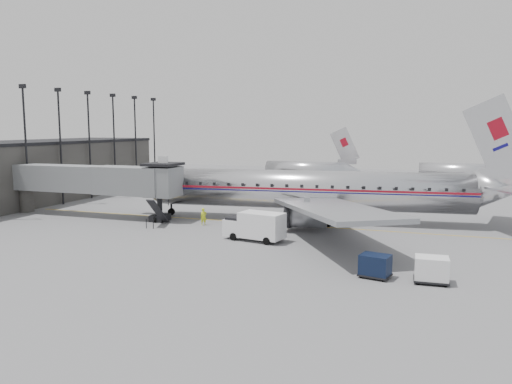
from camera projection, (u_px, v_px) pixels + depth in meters
ground at (226, 233)px, 48.26m from camera, size 160.00×160.00×0.00m
terminal at (23, 173)px, 67.98m from camera, size 12.00×46.00×8.00m
apron_line at (274, 224)px, 52.94m from camera, size 60.00×0.15×0.01m
jet_bridge at (102, 181)px, 56.48m from camera, size 21.00×6.20×7.10m
floodlight_masts at (75, 141)px, 68.15m from camera, size 0.90×42.25×15.25m
distant_aircraft_near at (307, 170)px, 87.91m from camera, size 16.39×3.20×10.26m
distant_aircraft_mid at (464, 172)px, 83.37m from camera, size 16.39×3.20×10.26m
airliner at (316, 190)px, 54.17m from camera, size 42.89×39.56×13.58m
service_van at (255, 226)px, 45.07m from camera, size 5.85×3.19×2.61m
baggage_cart_navy at (375, 265)px, 33.97m from camera, size 2.33×1.97×1.60m
baggage_cart_white at (432, 269)px, 32.80m from camera, size 2.28×1.77×1.75m
ramp_worker at (204, 217)px, 52.17m from camera, size 0.78×0.75×1.80m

